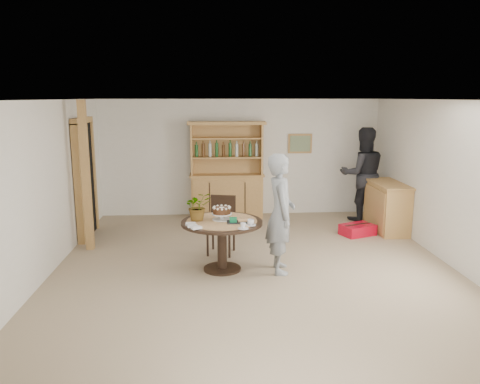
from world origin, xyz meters
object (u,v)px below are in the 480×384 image
object	(u,v)px
dining_chair	(222,221)
teen_boy	(280,214)
adult_person	(363,174)
sideboard	(387,206)
dining_table	(222,231)
hutch	(227,185)
red_suitcase	(358,230)

from	to	relation	value
dining_chair	teen_boy	distance (m)	1.29
adult_person	sideboard	bearing A→B (deg)	107.54
dining_table	teen_boy	xyz separation A→B (m)	(0.85, -0.10, 0.27)
adult_person	hutch	bearing A→B (deg)	-7.63
dining_table	red_suitcase	distance (m)	3.10
dining_table	hutch	bearing A→B (deg)	86.58
hutch	teen_boy	distance (m)	3.33
hutch	sideboard	xyz separation A→B (m)	(3.04, -1.24, -0.22)
sideboard	red_suitcase	world-z (taller)	sideboard
dining_chair	dining_table	bearing A→B (deg)	-76.94
hutch	dining_table	distance (m)	3.17
adult_person	dining_chair	bearing A→B (deg)	33.73
dining_chair	red_suitcase	distance (m)	2.72
teen_boy	dining_table	bearing A→B (deg)	84.41
hutch	teen_boy	bearing A→B (deg)	-78.53
sideboard	red_suitcase	xyz separation A→B (m)	(-0.65, -0.28, -0.37)
sideboard	dining_chair	size ratio (longest dim) A/B	1.33
hutch	sideboard	distance (m)	3.29
teen_boy	red_suitcase	distance (m)	2.58
hutch	dining_chair	bearing A→B (deg)	-94.15
teen_boy	adult_person	xyz separation A→B (m)	(2.14, 2.83, 0.09)
dining_table	sideboard	bearing A→B (deg)	30.70
hutch	dining_table	size ratio (longest dim) A/B	1.70
sideboard	adult_person	world-z (taller)	adult_person
dining_table	adult_person	distance (m)	4.06
teen_boy	red_suitcase	size ratio (longest dim) A/B	2.49
hutch	red_suitcase	xyz separation A→B (m)	(2.39, -1.52, -0.59)
dining_table	adult_person	bearing A→B (deg)	42.41
adult_person	red_suitcase	size ratio (longest dim) A/B	2.74
dining_chair	red_suitcase	world-z (taller)	dining_chair
dining_chair	red_suitcase	size ratio (longest dim) A/B	1.34
sideboard	dining_chair	xyz separation A→B (m)	(-3.21, -1.09, 0.06)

